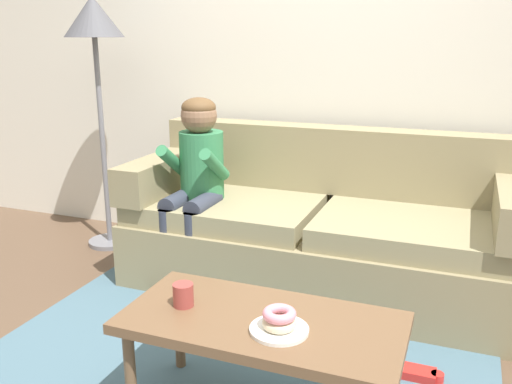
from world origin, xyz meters
TOP-DOWN VIEW (x-y plane):
  - ground at (0.00, 0.00)m, footprint 10.00×10.00m
  - wall_back at (0.00, 1.40)m, footprint 8.00×0.10m
  - area_rug at (0.00, -0.25)m, footprint 2.27×2.06m
  - couch at (0.15, 0.84)m, footprint 2.22×0.90m
  - coffee_table at (0.25, -0.43)m, footprint 1.04×0.50m
  - person_child at (-0.56, 0.64)m, footprint 0.34×0.58m
  - plate at (0.34, -0.49)m, footprint 0.21×0.21m
  - donut at (0.34, -0.49)m, footprint 0.17×0.17m
  - donut_second at (0.34, -0.49)m, footprint 0.15×0.15m
  - mug at (-0.06, -0.44)m, footprint 0.08×0.08m
  - toy_controller at (0.79, 0.05)m, footprint 0.23×0.09m
  - floor_lamp at (-1.43, 0.94)m, footprint 0.39×0.39m

SIDE VIEW (x-z plane):
  - ground at x=0.00m, z-range 0.00..0.00m
  - area_rug at x=0.00m, z-range 0.00..0.01m
  - toy_controller at x=0.79m, z-range 0.00..0.05m
  - couch at x=0.15m, z-range -0.12..0.78m
  - coffee_table at x=0.25m, z-range 0.17..0.60m
  - plate at x=0.34m, z-range 0.43..0.45m
  - donut at x=0.34m, z-range 0.45..0.48m
  - mug at x=-0.06m, z-range 0.43..0.52m
  - donut_second at x=0.34m, z-range 0.48..0.52m
  - person_child at x=-0.56m, z-range 0.12..1.22m
  - wall_back at x=0.00m, z-range 0.00..2.80m
  - floor_lamp at x=-1.43m, z-range 0.59..2.28m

